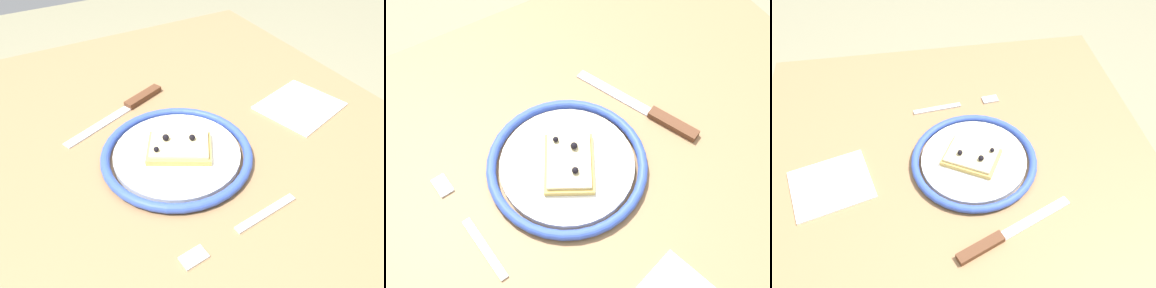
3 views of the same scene
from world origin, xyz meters
TOP-DOWN VIEW (x-y plane):
  - dining_table at (0.00, 0.00)m, footprint 0.94×0.84m
  - plate at (-0.05, 0.04)m, footprint 0.26×0.26m
  - pizza_slice_near at (-0.05, 0.03)m, footprint 0.12×0.13m
  - knife at (0.13, 0.04)m, footprint 0.11×0.23m
  - fork at (-0.23, 0.03)m, footprint 0.04×0.20m

SIDE VIEW (x-z plane):
  - dining_table at x=0.00m, z-range 0.28..1.05m
  - fork at x=-0.23m, z-range 0.77..0.77m
  - knife at x=0.13m, z-range 0.77..0.78m
  - plate at x=-0.05m, z-range 0.77..0.78m
  - pizza_slice_near at x=-0.05m, z-range 0.77..0.80m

